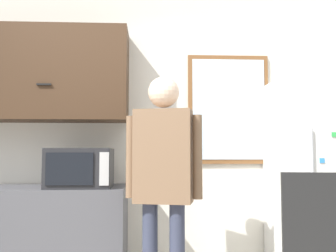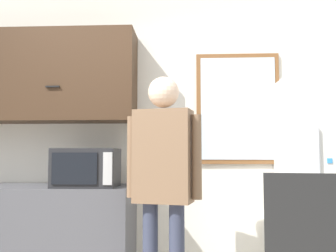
% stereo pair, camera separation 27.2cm
% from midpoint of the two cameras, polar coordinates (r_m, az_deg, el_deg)
% --- Properties ---
extents(back_wall, '(6.00, 0.06, 2.70)m').
position_cam_midpoint_polar(back_wall, '(3.54, -0.81, -1.12)').
color(back_wall, silver).
rests_on(back_wall, ground_plane).
extents(counter, '(2.10, 0.63, 0.88)m').
position_cam_midpoint_polar(counter, '(3.54, -20.93, -15.63)').
color(counter, '#4C4C51').
rests_on(counter, ground_plane).
extents(upper_cabinets, '(2.10, 0.39, 0.83)m').
position_cam_midpoint_polar(upper_cabinets, '(3.66, -19.49, 7.01)').
color(upper_cabinets, '#3D2819').
extents(microwave, '(0.51, 0.37, 0.32)m').
position_cam_midpoint_polar(microwave, '(3.16, -9.93, -6.28)').
color(microwave, '#232326').
rests_on(microwave, counter).
extents(person, '(0.55, 0.30, 1.72)m').
position_cam_midpoint_polar(person, '(2.71, 2.19, -6.52)').
color(person, '#33384C').
rests_on(person, ground_plane).
extents(refrigerator, '(0.71, 0.73, 1.78)m').
position_cam_midpoint_polar(refrigerator, '(3.40, 25.34, -8.29)').
color(refrigerator, white).
rests_on(refrigerator, ground_plane).
extents(window, '(0.77, 0.05, 1.03)m').
position_cam_midpoint_polar(window, '(3.56, 12.74, 2.64)').
color(window, brown).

